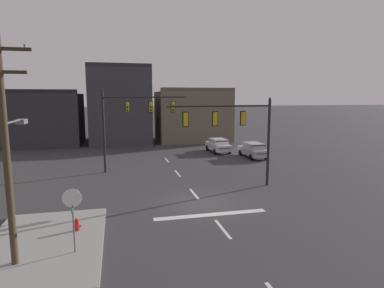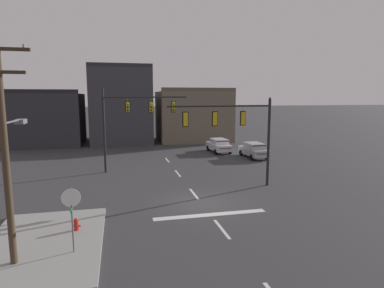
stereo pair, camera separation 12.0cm
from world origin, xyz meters
name	(u,v)px [view 2 (the right image)]	position (x,y,z in m)	size (l,w,h in m)	color
ground_plane	(201,203)	(0.00, 0.00, 0.00)	(400.00, 400.00, 0.00)	#353538
sidewalk_near_corner	(44,244)	(-8.20, -4.00, 0.07)	(5.00, 8.00, 0.15)	gray
stop_bar_paint	(211,215)	(0.00, -2.00, 0.00)	(6.40, 0.50, 0.01)	silver
lane_centreline	(194,194)	(0.00, 2.00, 0.00)	(0.16, 26.40, 0.01)	silver
signal_mast_near_side	(237,126)	(3.29, 2.80, 4.45)	(7.57, 0.52, 6.44)	black
signal_mast_far_side	(131,115)	(-3.68, 10.04, 4.90)	(7.40, 0.84, 7.19)	black
stop_sign	(71,205)	(-6.79, -5.16, 2.14)	(0.76, 0.64, 2.83)	#56565B
car_lot_nearside	(254,150)	(9.25, 13.26, 0.86)	(1.96, 4.48, 1.61)	#9EA0A5
car_lot_middle	(219,145)	(6.62, 17.33, 0.86)	(2.02, 4.50, 1.61)	silver
utility_pole	(6,144)	(-8.92, -5.44, 4.76)	(2.20, 2.72, 8.75)	#423323
fire_hydrant	(76,227)	(-6.96, -2.90, 0.33)	(0.40, 0.30, 0.75)	red
building_row	(121,113)	(-4.41, 28.92, 4.21)	(30.78, 10.72, 10.70)	#2D2D33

